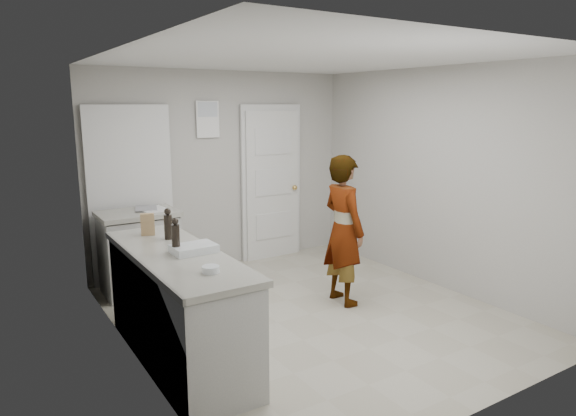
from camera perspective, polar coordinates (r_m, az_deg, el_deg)
ground at (r=5.30m, az=2.51°, el=-11.69°), size 4.00×4.00×0.00m
room_shell at (r=6.59m, az=-8.41°, el=2.09°), size 4.00×4.00×4.00m
main_counter at (r=4.36m, az=-12.04°, el=-11.17°), size 0.64×1.96×0.93m
side_counter at (r=5.99m, az=-16.12°, el=-5.04°), size 0.84×0.61×0.93m
person at (r=5.41m, az=6.18°, el=-2.44°), size 0.40×0.59×1.58m
cake_mix_box at (r=4.78m, az=-15.33°, el=-1.77°), size 0.13×0.09×0.20m
spice_jar at (r=4.83m, az=-15.06°, el=-2.28°), size 0.06×0.06×0.09m
oil_cruet_a at (r=4.59m, az=-13.19°, el=-1.79°), size 0.07×0.07×0.28m
oil_cruet_b at (r=4.12m, az=-12.37°, el=-3.14°), size 0.06×0.06×0.29m
baking_dish at (r=4.17m, az=-10.43°, el=-4.48°), size 0.35×0.25×0.06m
egg_bowl at (r=3.66m, az=-8.58°, el=-6.75°), size 0.12×0.12×0.05m
papers at (r=5.94m, az=-14.76°, el=-0.12°), size 0.30×0.37×0.01m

